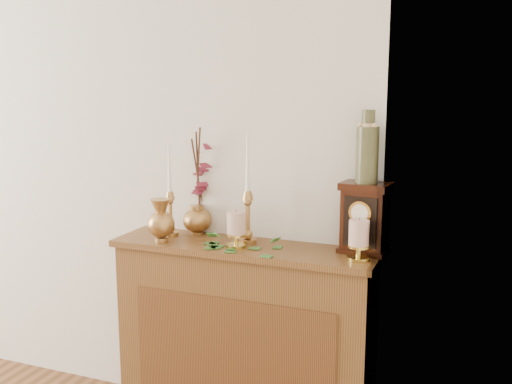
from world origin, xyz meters
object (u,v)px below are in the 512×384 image
at_px(bud_vase, 161,221).
at_px(ceramic_vase, 367,150).
at_px(candlestick_left, 170,206).
at_px(candlestick_center, 248,208).
at_px(ginger_jar, 202,185).
at_px(mantel_clock, 365,219).

xyz_separation_m(bud_vase, ceramic_vase, (0.91, 0.17, 0.35)).
bearing_deg(candlestick_left, candlestick_center, 1.57).
relative_size(candlestick_left, bud_vase, 2.19).
distance_m(candlestick_left, ginger_jar, 0.19).
height_order(ginger_jar, mantel_clock, ginger_jar).
xyz_separation_m(bud_vase, mantel_clock, (0.91, 0.17, 0.05)).
bearing_deg(candlestick_center, ginger_jar, 158.68).
distance_m(bud_vase, mantel_clock, 0.93).
bearing_deg(ceramic_vase, mantel_clock, -97.60).
xyz_separation_m(ginger_jar, mantel_clock, (0.82, -0.07, -0.08)).
bearing_deg(candlestick_center, ceramic_vase, 4.67).
bearing_deg(mantel_clock, ceramic_vase, 90.00).
height_order(candlestick_left, ceramic_vase, ceramic_vase).
distance_m(candlestick_left, candlestick_center, 0.40).
height_order(candlestick_center, bud_vase, candlestick_center).
xyz_separation_m(candlestick_center, ceramic_vase, (0.53, 0.04, 0.28)).
relative_size(candlestick_center, ceramic_vase, 1.62).
relative_size(bud_vase, mantel_clock, 0.66).
distance_m(candlestick_center, mantel_clock, 0.53).
xyz_separation_m(candlestick_left, candlestick_center, (0.40, 0.01, 0.02)).
height_order(ginger_jar, ceramic_vase, ceramic_vase).
bearing_deg(bud_vase, candlestick_left, 98.18).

